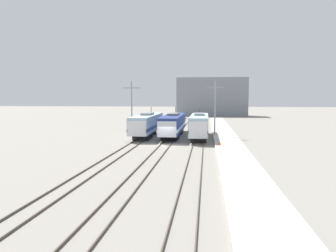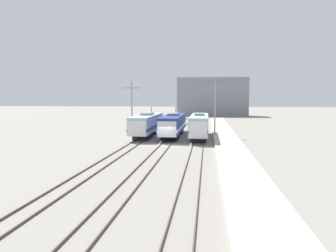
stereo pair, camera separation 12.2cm
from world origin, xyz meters
name	(u,v)px [view 1 (the left image)]	position (x,y,z in m)	size (l,w,h in m)	color
ground_plane	(166,145)	(0.00, 0.00, 0.00)	(400.00, 400.00, 0.00)	gray
rail_pair_far_left	(135,144)	(-4.58, 0.00, 0.07)	(1.51, 120.00, 0.15)	#4C4238
rail_pair_center	(166,144)	(0.00, 0.00, 0.07)	(1.51, 120.00, 0.15)	#4C4238
rail_pair_far_right	(198,145)	(4.58, 0.00, 0.07)	(1.51, 120.00, 0.15)	#4C4238
locomotive_far_left	(147,124)	(-4.58, 9.73, 2.10)	(3.07, 18.09, 5.00)	#232326
locomotive_center	(173,124)	(0.00, 9.98, 2.09)	(3.11, 19.28, 5.08)	black
locomotive_far_right	(199,126)	(4.58, 7.51, 2.15)	(2.89, 16.77, 4.74)	#232326
catenary_tower_left	(132,106)	(-7.47, 10.72, 5.24)	(3.07, 0.24, 9.58)	gray
catenary_tower_right	(215,106)	(7.17, 10.72, 5.24)	(3.07, 0.24, 9.58)	gray
platform	(229,145)	(8.91, 0.00, 0.15)	(4.00, 120.00, 0.30)	#B7B5AD
traffic_cone	(219,143)	(7.47, -1.74, 0.63)	(0.39, 0.39, 0.65)	orange
depot_building	(212,97)	(7.65, 76.60, 7.00)	(25.58, 9.36, 14.00)	gray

